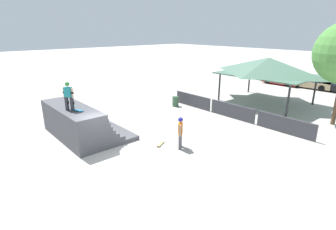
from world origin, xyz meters
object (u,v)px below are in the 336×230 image
Objects in this scene: skateboard_on_ground at (160,144)px; parked_car_red at (281,79)px; parked_car_tan at (311,83)px; skater_on_deck at (68,94)px; skateboard_on_deck at (77,110)px; trash_bin at (175,101)px; bystander_walking at (180,130)px.

skateboard_on_ground is 22.08m from parked_car_red.
parked_car_tan is at bearing 7.28° from parked_car_red.
skateboard_on_deck is at bearing -3.05° from skater_on_deck.
skateboard_on_ground is (3.49, 3.57, -2.82)m from skater_on_deck.
trash_bin reaches higher than skateboard_on_ground.
skateboard_on_deck is 25.12m from parked_car_red.
parked_car_red is 3.31m from parked_car_tan.
bystander_walking is 0.42× the size of parked_car_tan.
parked_car_red reaches higher than trash_bin.
skater_on_deck is 10.05m from trash_bin.
parked_car_red is (-3.84, 21.74, 0.54)m from skateboard_on_ground.
parked_car_red is at bearing -176.62° from parked_car_tan.
skater_on_deck is 25.42m from parked_car_red.
parked_car_red is (-0.76, 25.07, -1.42)m from skateboard_on_deck.
skateboard_on_deck reaches higher than skateboard_on_ground.
skater_on_deck reaches higher than bystander_walking.
skater_on_deck is at bearing -89.06° from parked_car_red.
parked_car_red is (1.40, 15.73, 0.18)m from trash_bin.
parked_car_tan reaches higher than skateboard_on_ground.
parked_car_tan is at bearing 73.82° from trash_bin.
skateboard_on_deck reaches higher than parked_car_tan.
bystander_walking is 0.43× the size of parked_car_red.
skateboard_on_ground is (3.08, 3.33, -1.96)m from skateboard_on_deck.
bystander_walking is at bearing -76.92° from parked_car_red.
parked_car_red is at bearing -30.39° from bystander_walking.
skater_on_deck is at bearing 89.38° from bystander_walking.
bystander_walking is at bearing 20.04° from skateboard_on_deck.
skater_on_deck is 5.74m from skateboard_on_ground.
parked_car_red is at bearing 68.05° from skateboard_on_deck.
skateboard_on_deck is 1.02× the size of skateboard_on_ground.
bystander_walking reaches higher than parked_car_tan.
parked_car_red is 0.97× the size of parked_car_tan.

